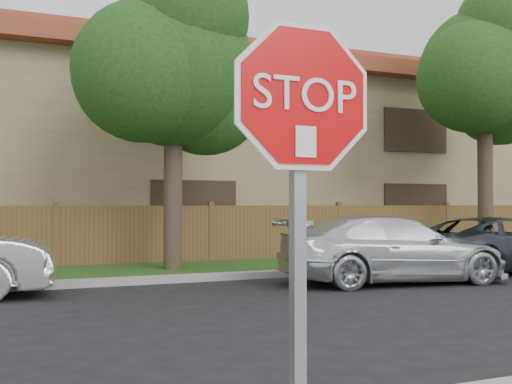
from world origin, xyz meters
name	(u,v)px	position (x,y,z in m)	size (l,w,h in m)	color
far_curb	(68,284)	(0.00, 8.15, 0.07)	(70.00, 0.30, 0.15)	gray
grass_strip	(61,275)	(0.00, 9.80, 0.06)	(70.00, 3.00, 0.12)	#1E4714
fence	(56,238)	(0.00, 11.40, 0.80)	(70.00, 0.12, 1.60)	brown
apartment_building	(44,148)	(0.00, 17.00, 3.53)	(35.20, 9.20, 7.20)	#8C7D56
tree_mid	(176,67)	(2.52, 9.57, 4.87)	(4.80, 3.90, 7.35)	#382B21
tree_right	(488,72)	(12.02, 9.57, 5.57)	(4.80, 3.90, 8.20)	#382B21
stop_sign	(302,163)	(0.22, -1.48, 1.83)	(1.01, 0.13, 2.55)	gray
sedan_right	(393,249)	(6.32, 6.34, 0.70)	(1.96, 4.81, 1.40)	silver
sedan_far_right	(499,244)	(9.91, 7.08, 0.66)	(2.20, 4.78, 1.33)	#323943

